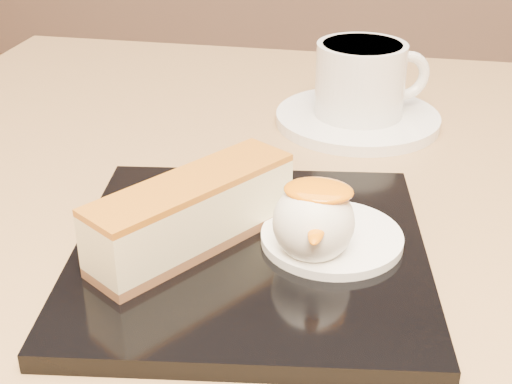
% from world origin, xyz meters
% --- Properties ---
extents(table, '(0.80, 0.80, 0.72)m').
position_xyz_m(table, '(0.00, 0.00, 0.56)').
color(table, black).
rests_on(table, ground).
extents(dessert_plate, '(0.25, 0.25, 0.01)m').
position_xyz_m(dessert_plate, '(-0.02, -0.07, 0.73)').
color(dessert_plate, black).
rests_on(dessert_plate, table).
extents(cheesecake, '(0.11, 0.14, 0.05)m').
position_xyz_m(cheesecake, '(-0.05, -0.07, 0.75)').
color(cheesecake, brown).
rests_on(cheesecake, dessert_plate).
extents(cream_smear, '(0.09, 0.09, 0.01)m').
position_xyz_m(cream_smear, '(0.03, -0.05, 0.73)').
color(cream_smear, white).
rests_on(cream_smear, dessert_plate).
extents(ice_cream_scoop, '(0.05, 0.05, 0.05)m').
position_xyz_m(ice_cream_scoop, '(0.02, -0.07, 0.76)').
color(ice_cream_scoop, white).
rests_on(ice_cream_scoop, cream_smear).
extents(mango_sauce, '(0.04, 0.03, 0.01)m').
position_xyz_m(mango_sauce, '(0.02, -0.07, 0.78)').
color(mango_sauce, orange).
rests_on(mango_sauce, ice_cream_scoop).
extents(mint_sprig, '(0.03, 0.02, 0.00)m').
position_xyz_m(mint_sprig, '(0.00, -0.03, 0.74)').
color(mint_sprig, '#2A8230').
rests_on(mint_sprig, cream_smear).
extents(saucer, '(0.15, 0.15, 0.01)m').
position_xyz_m(saucer, '(0.03, 0.18, 0.72)').
color(saucer, white).
rests_on(saucer, table).
extents(coffee_cup, '(0.10, 0.08, 0.07)m').
position_xyz_m(coffee_cup, '(0.03, 0.18, 0.76)').
color(coffee_cup, white).
rests_on(coffee_cup, saucer).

